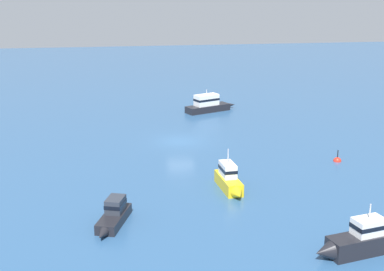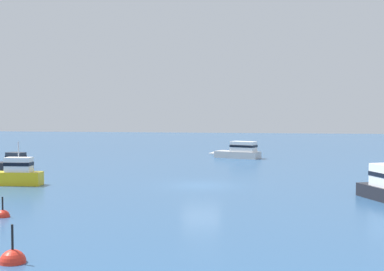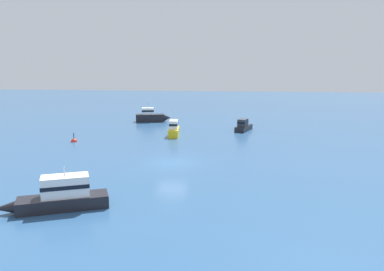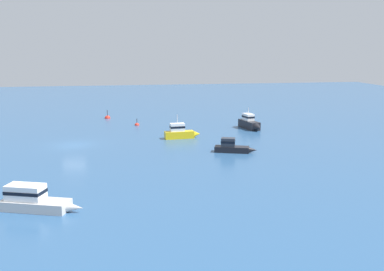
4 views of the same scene
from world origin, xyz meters
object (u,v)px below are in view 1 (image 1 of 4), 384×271
at_px(launch, 209,104).
at_px(launch_2, 114,215).
at_px(channel_buoy, 337,161).
at_px(cabin_cruiser, 229,180).
at_px(launch_1, 359,241).

distance_m(launch, launch_2, 30.33).
bearing_deg(launch, channel_buoy, -92.58).
height_order(launch, cabin_cruiser, cabin_cruiser).
bearing_deg(launch_1, channel_buoy, -121.90).
bearing_deg(launch_1, launch_2, -36.28).
bearing_deg(channel_buoy, cabin_cruiser, -65.33).
distance_m(launch, channel_buoy, 20.47).
relative_size(cabin_cruiser, launch_1, 0.87).
bearing_deg(launch_1, launch, -98.97).
xyz_separation_m(launch, launch_2, (28.13, -11.35, -0.24)).
bearing_deg(channel_buoy, launch_2, -64.12).
distance_m(launch_1, channel_buoy, 15.88).
bearing_deg(launch, cabin_cruiser, -120.39).
bearing_deg(channel_buoy, launch, -159.73).
relative_size(launch, launch_2, 1.43).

